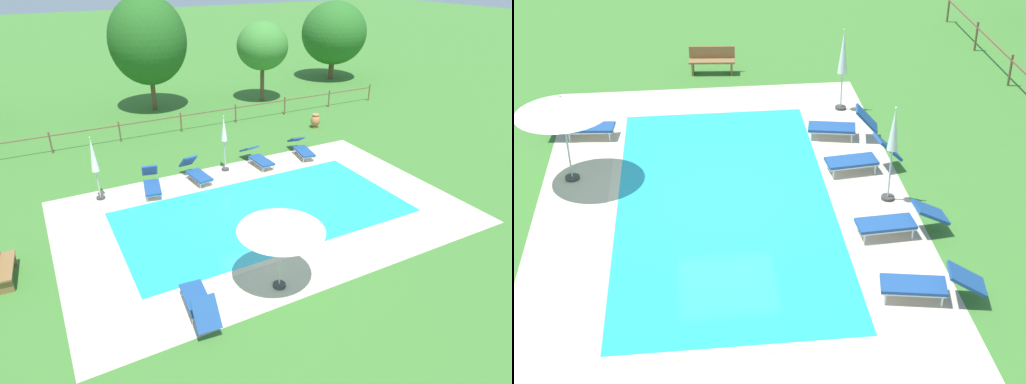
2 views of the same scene
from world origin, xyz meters
The scene contains 13 objects.
ground_plane centered at (0.00, 0.00, 0.00)m, with size 160.00×160.00×0.00m, color #3D752D.
pool_deck_paving centered at (0.00, 0.00, 0.00)m, with size 13.99×8.95×0.01m, color beige.
swimming_pool_water centered at (0.00, 0.00, 0.01)m, with size 10.15×5.11×0.01m, color #23A8C1.
pool_coping_rim centered at (0.00, 0.00, 0.01)m, with size 10.63×5.59×0.01m.
sun_lounger_north_near_steps centered at (1.77, 3.79, 0.36)m, with size 0.74×2.10×0.73m.
sun_lounger_north_mid centered at (-3.91, -3.75, 0.38)m, with size 0.78×1.97×0.93m.
sun_lounger_north_far centered at (-3.08, 3.44, 0.39)m, with size 0.96×1.99×0.95m.
sun_lounger_north_end centered at (4.07, 3.80, 0.36)m, with size 0.97×2.13×0.75m.
sun_lounger_south_near_corner centered at (-1.19, 3.60, 0.38)m, with size 0.82×1.99×0.92m.
patio_umbrella_open_foreground centered at (-1.57, -3.75, 2.04)m, with size 2.32×2.32×2.31m.
patio_umbrella_closed_row_west centered at (-4.98, 3.78, 1.65)m, with size 0.32×0.32×2.49m.
patio_umbrella_closed_row_centre centered at (0.26, 3.93, 1.65)m, with size 0.32×0.32×2.44m.
wooden_bench_lawn_side centered at (-8.25, 0.09, 0.47)m, with size 0.58×1.53×0.87m.
Camera 2 is at (15.69, -0.65, 9.68)m, focal length 53.87 mm.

